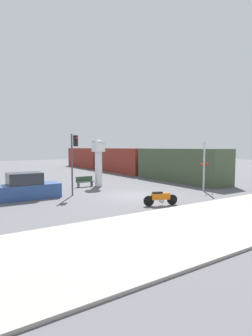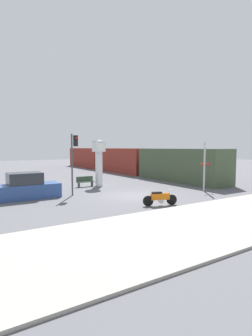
{
  "view_description": "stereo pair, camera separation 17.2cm",
  "coord_description": "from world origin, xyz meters",
  "px_view_note": "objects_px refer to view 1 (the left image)",
  "views": [
    {
      "loc": [
        -10.76,
        -15.65,
        3.52
      ],
      "look_at": [
        -0.07,
        0.97,
        1.97
      ],
      "focal_mm": 28.0,
      "sensor_mm": 36.0,
      "label": 1
    },
    {
      "loc": [
        -10.61,
        -15.74,
        3.52
      ],
      "look_at": [
        -0.07,
        0.97,
        1.97
      ],
      "focal_mm": 28.0,
      "sensor_mm": 36.0,
      "label": 2
    }
  ],
  "objects_px": {
    "freight_train": "(121,160)",
    "parked_car": "(27,188)",
    "motorcycle": "(161,198)",
    "railroad_crossing_signal": "(204,165)",
    "clock_tower": "(98,155)",
    "bench": "(85,181)",
    "traffic_light": "(74,153)"
  },
  "relations": [
    {
      "from": "motorcycle",
      "to": "freight_train",
      "type": "height_order",
      "value": "freight_train"
    },
    {
      "from": "railroad_crossing_signal",
      "to": "bench",
      "type": "xyz_separation_m",
      "value": [
        -7.14,
        7.4,
        -1.66
      ]
    },
    {
      "from": "freight_train",
      "to": "traffic_light",
      "type": "xyz_separation_m",
      "value": [
        -12.4,
        -13.52,
        1.39
      ]
    },
    {
      "from": "clock_tower",
      "to": "bench",
      "type": "bearing_deg",
      "value": 164.96
    },
    {
      "from": "clock_tower",
      "to": "traffic_light",
      "type": "distance_m",
      "value": 4.84
    },
    {
      "from": "motorcycle",
      "to": "clock_tower",
      "type": "bearing_deg",
      "value": 104.85
    },
    {
      "from": "clock_tower",
      "to": "railroad_crossing_signal",
      "type": "bearing_deg",
      "value": -50.09
    },
    {
      "from": "clock_tower",
      "to": "bench",
      "type": "xyz_separation_m",
      "value": [
        -1.22,
        0.33,
        -2.34
      ]
    },
    {
      "from": "motorcycle",
      "to": "freight_train",
      "type": "bearing_deg",
      "value": 82.51
    },
    {
      "from": "traffic_light",
      "to": "freight_train",
      "type": "bearing_deg",
      "value": 47.46
    },
    {
      "from": "freight_train",
      "to": "bench",
      "type": "bearing_deg",
      "value": -135.07
    },
    {
      "from": "clock_tower",
      "to": "parked_car",
      "type": "xyz_separation_m",
      "value": [
        -6.81,
        -2.58,
        -2.08
      ]
    },
    {
      "from": "freight_train",
      "to": "traffic_light",
      "type": "distance_m",
      "value": 18.4
    },
    {
      "from": "motorcycle",
      "to": "railroad_crossing_signal",
      "type": "relative_size",
      "value": 0.53
    },
    {
      "from": "bench",
      "to": "parked_car",
      "type": "relative_size",
      "value": 0.38
    },
    {
      "from": "bench",
      "to": "parked_car",
      "type": "height_order",
      "value": "parked_car"
    },
    {
      "from": "clock_tower",
      "to": "bench",
      "type": "height_order",
      "value": "clock_tower"
    },
    {
      "from": "clock_tower",
      "to": "bench",
      "type": "relative_size",
      "value": 2.66
    },
    {
      "from": "motorcycle",
      "to": "traffic_light",
      "type": "relative_size",
      "value": 0.47
    },
    {
      "from": "motorcycle",
      "to": "railroad_crossing_signal",
      "type": "bearing_deg",
      "value": 36.82
    },
    {
      "from": "railroad_crossing_signal",
      "to": "bench",
      "type": "height_order",
      "value": "railroad_crossing_signal"
    },
    {
      "from": "bench",
      "to": "parked_car",
      "type": "xyz_separation_m",
      "value": [
        -5.58,
        -2.91,
        0.26
      ]
    },
    {
      "from": "clock_tower",
      "to": "traffic_light",
      "type": "relative_size",
      "value": 0.94
    },
    {
      "from": "freight_train",
      "to": "parked_car",
      "type": "height_order",
      "value": "freight_train"
    },
    {
      "from": "railroad_crossing_signal",
      "to": "motorcycle",
      "type": "bearing_deg",
      "value": -161.04
    },
    {
      "from": "parked_car",
      "to": "traffic_light",
      "type": "bearing_deg",
      "value": -11.5
    },
    {
      "from": "motorcycle",
      "to": "clock_tower",
      "type": "distance_m",
      "value": 9.58
    },
    {
      "from": "freight_train",
      "to": "railroad_crossing_signal",
      "type": "distance_m",
      "value": 17.62
    },
    {
      "from": "bench",
      "to": "motorcycle",
      "type": "bearing_deg",
      "value": -85.61
    },
    {
      "from": "freight_train",
      "to": "railroad_crossing_signal",
      "type": "height_order",
      "value": "railroad_crossing_signal"
    },
    {
      "from": "motorcycle",
      "to": "parked_car",
      "type": "height_order",
      "value": "parked_car"
    },
    {
      "from": "freight_train",
      "to": "parked_car",
      "type": "bearing_deg",
      "value": -140.4
    }
  ]
}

